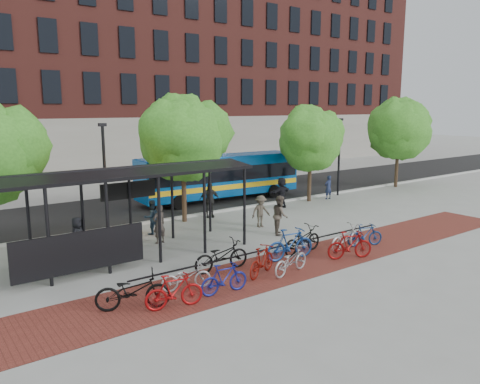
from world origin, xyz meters
TOP-DOWN VIEW (x-y plane):
  - ground at (0.00, 0.00)m, footprint 160.00×160.00m
  - asphalt_street at (0.00, 8.00)m, footprint 160.00×8.00m
  - curb at (0.00, 4.00)m, footprint 160.00×0.25m
  - brick_strip at (-2.00, -5.00)m, footprint 24.00×3.00m
  - bike_rack_rail at (-3.30, -4.10)m, footprint 12.00×0.05m
  - building_brick at (10.00, 26.00)m, footprint 55.00×14.00m
  - bus_shelter at (-8.13, -0.48)m, footprint 10.60×3.07m
  - tree_b at (-2.90, 3.35)m, footprint 5.15×4.20m
  - tree_c at (6.09, 3.35)m, footprint 4.66×3.80m
  - tree_d at (15.10, 3.35)m, footprint 5.39×4.40m
  - lamp_post_left at (-7.00, 3.60)m, footprint 0.35×0.20m
  - lamp_post_right at (9.00, 3.60)m, footprint 0.35×0.20m
  - bus at (1.65, 6.87)m, footprint 10.73×3.02m
  - bike_0 at (-9.58, -5.17)m, footprint 2.29×1.55m
  - bike_1 at (-8.58, -5.83)m, footprint 1.83×0.86m
  - bike_2 at (-7.57, -4.78)m, footprint 1.75×0.95m
  - bike_3 at (-6.77, -5.79)m, footprint 1.70×0.62m
  - bike_4 at (-5.66, -3.99)m, footprint 2.20×0.92m
  - bike_5 at (-4.78, -5.22)m, footprint 1.82×1.18m
  - bike_6 at (-3.84, -5.69)m, footprint 1.97×1.05m
  - bike_7 at (-2.80, -4.54)m, footprint 2.15×0.89m
  - bike_8 at (-1.86, -4.23)m, footprint 2.19×0.98m
  - bike_9 at (-0.88, -5.85)m, footprint 1.92×1.21m
  - bike_10 at (-0.03, -4.92)m, footprint 2.03×0.90m
  - bike_11 at (0.98, -5.09)m, footprint 1.68×1.04m
  - pedestrian_0 at (-9.24, 0.89)m, footprint 0.88×0.91m
  - pedestrian_1 at (-5.85, 0.51)m, footprint 0.68×0.51m
  - pedestrian_2 at (-5.45, 2.07)m, footprint 0.84×0.68m
  - pedestrian_3 at (-0.55, 0.06)m, footprint 1.07×0.67m
  - pedestrian_4 at (-1.44, 3.31)m, footprint 1.20×0.85m
  - pedestrian_5 at (3.23, 2.80)m, footprint 1.75×0.78m
  - pedestrian_7 at (7.47, 3.05)m, footprint 0.57×0.38m
  - pedestrian_8 at (-0.66, -1.50)m, footprint 1.08×1.12m

SIDE VIEW (x-z plane):
  - ground at x=0.00m, z-range 0.00..0.00m
  - bike_rack_rail at x=-3.30m, z-range -0.47..0.47m
  - brick_strip at x=-2.00m, z-range 0.00..0.01m
  - asphalt_street at x=0.00m, z-range 0.00..0.01m
  - curb at x=0.00m, z-range 0.00..0.12m
  - bike_2 at x=-7.57m, z-range 0.00..0.87m
  - bike_11 at x=0.98m, z-range 0.00..0.98m
  - bike_6 at x=-3.84m, z-range 0.00..0.98m
  - bike_3 at x=-6.77m, z-range 0.00..1.00m
  - bike_10 at x=-0.03m, z-range 0.00..1.03m
  - bike_1 at x=-8.58m, z-range 0.00..1.06m
  - bike_5 at x=-4.78m, z-range 0.00..1.07m
  - bike_8 at x=-1.86m, z-range 0.00..1.11m
  - bike_9 at x=-0.88m, z-range 0.00..1.12m
  - bike_4 at x=-5.66m, z-range 0.00..1.13m
  - bike_0 at x=-9.58m, z-range 0.00..1.14m
  - bike_7 at x=-2.80m, z-range 0.00..1.25m
  - pedestrian_7 at x=7.47m, z-range 0.00..1.53m
  - pedestrian_0 at x=-9.24m, z-range 0.00..1.57m
  - pedestrian_3 at x=-0.55m, z-range 0.00..1.58m
  - pedestrian_2 at x=-5.45m, z-range 0.00..1.61m
  - pedestrian_1 at x=-5.85m, z-range 0.00..1.70m
  - pedestrian_5 at x=3.23m, z-range 0.00..1.82m
  - pedestrian_8 at x=-0.66m, z-range 0.00..1.82m
  - pedestrian_4 at x=-1.44m, z-range 0.00..1.89m
  - bus at x=1.65m, z-range 0.21..3.08m
  - lamp_post_left at x=-7.00m, z-range 0.18..5.31m
  - lamp_post_right at x=9.00m, z-range 0.18..5.31m
  - bus_shelter at x=-8.13m, z-range 1.20..4.80m
  - tree_c at x=6.09m, z-range 1.09..7.02m
  - tree_b at x=-2.90m, z-range 1.22..7.69m
  - tree_d at x=15.10m, z-range 1.19..7.74m
  - building_brick at x=10.00m, z-range 0.00..20.00m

